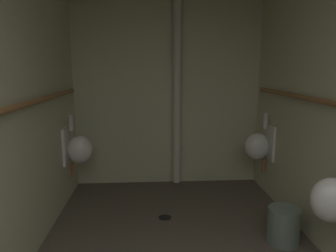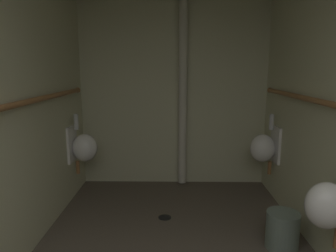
# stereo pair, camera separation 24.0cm
# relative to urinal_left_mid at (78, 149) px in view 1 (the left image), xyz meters

# --- Properties ---
(wall_back) EXTENTS (2.63, 0.06, 2.59)m
(wall_back) POSITION_rel_urinal_left_mid_xyz_m (1.11, 0.57, 0.64)
(wall_back) COLOR beige
(wall_back) RESTS_ON ground
(urinal_left_mid) EXTENTS (0.32, 0.30, 0.76)m
(urinal_left_mid) POSITION_rel_urinal_left_mid_xyz_m (0.00, 0.00, 0.00)
(urinal_left_mid) COLOR white
(urinal_right_mid) EXTENTS (0.32, 0.30, 0.76)m
(urinal_right_mid) POSITION_rel_urinal_left_mid_xyz_m (2.22, -1.58, 0.00)
(urinal_right_mid) COLOR white
(urinal_right_far) EXTENTS (0.32, 0.30, 0.76)m
(urinal_right_far) POSITION_rel_urinal_left_mid_xyz_m (2.22, 0.01, 0.00)
(urinal_right_far) COLOR white
(supply_pipe_left) EXTENTS (0.06, 3.61, 0.06)m
(supply_pipe_left) POSITION_rel_urinal_left_mid_xyz_m (-0.09, -1.57, 0.68)
(supply_pipe_left) COLOR #936038
(standpipe_back_wall) EXTENTS (0.11, 0.11, 2.54)m
(standpipe_back_wall) POSITION_rel_urinal_left_mid_xyz_m (1.23, 0.46, 0.64)
(standpipe_back_wall) COLOR beige
(standpipe_back_wall) RESTS_ON ground
(floor_drain) EXTENTS (0.14, 0.14, 0.01)m
(floor_drain) POSITION_rel_urinal_left_mid_xyz_m (1.01, -0.54, -0.65)
(floor_drain) COLOR black
(floor_drain) RESTS_ON ground
(waste_bin) EXTENTS (0.29, 0.29, 0.34)m
(waste_bin) POSITION_rel_urinal_left_mid_xyz_m (2.09, -1.09, -0.48)
(waste_bin) COLOR slate
(waste_bin) RESTS_ON ground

